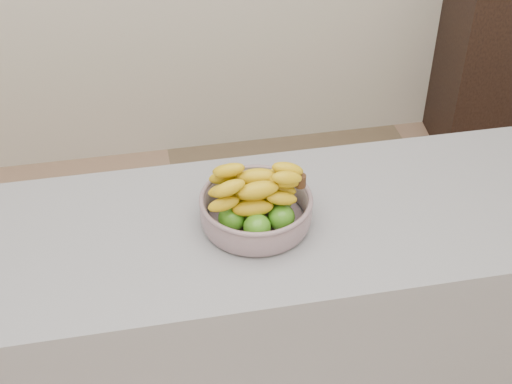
% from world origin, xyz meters
% --- Properties ---
extents(counter, '(2.00, 0.60, 0.90)m').
position_xyz_m(counter, '(0.00, 0.29, 0.45)').
color(counter, gray).
rests_on(counter, ground).
extents(cabinet, '(0.59, 0.49, 0.98)m').
position_xyz_m(cabinet, '(1.65, 1.78, 0.49)').
color(cabinet, black).
rests_on(cabinet, ground).
extents(fruit_bowl, '(0.29, 0.29, 0.17)m').
position_xyz_m(fruit_bowl, '(0.14, 0.29, 0.96)').
color(fruit_bowl, '#929FAF').
rests_on(fruit_bowl, counter).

